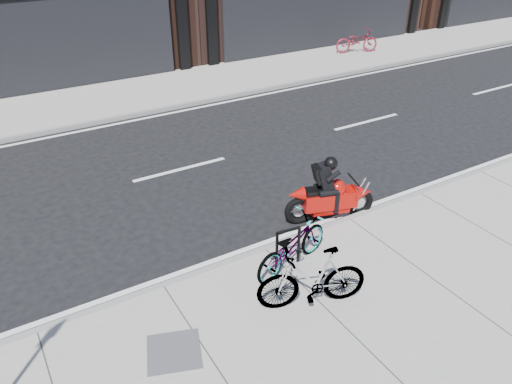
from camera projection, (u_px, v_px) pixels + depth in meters
ground at (217, 207)px, 10.71m from camera, size 120.00×120.00×0.00m
sidewalk_near at (379, 364)px, 6.97m from camera, size 60.00×6.00×0.13m
sidewalk_far at (111, 99)px, 16.44m from camera, size 60.00×3.50×0.13m
bike_rack at (288, 245)px, 8.51m from camera, size 0.47×0.10×0.79m
bicycle_front at (292, 245)px, 8.52m from camera, size 1.82×1.04×0.91m
bicycle_rear at (312, 278)px, 7.67m from camera, size 1.81×1.05×1.05m
motorcycle at (334, 194)px, 10.03m from camera, size 1.87×0.88×1.43m
bicycle_far at (357, 41)px, 21.04m from camera, size 1.93×1.19×0.96m
utility_grate at (174, 351)px, 7.08m from camera, size 0.96×0.96×0.02m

